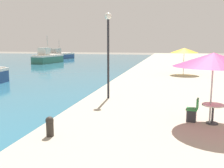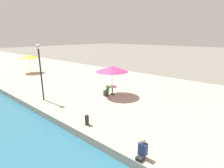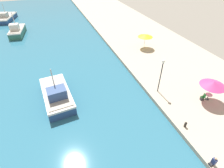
# 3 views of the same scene
# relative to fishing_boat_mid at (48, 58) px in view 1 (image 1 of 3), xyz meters

# --- Properties ---
(quay_promenade) EXTENTS (16.00, 90.00, 0.52)m
(quay_promenade) POSITION_rel_fishing_boat_mid_xyz_m (24.94, -6.73, -0.73)
(quay_promenade) COLOR #B2A893
(quay_promenade) RESTS_ON ground_plane
(fishing_boat_mid) EXTENTS (3.30, 6.88, 4.83)m
(fishing_boat_mid) POSITION_rel_fishing_boat_mid_xyz_m (0.00, 0.00, 0.00)
(fishing_boat_mid) COLOR #33705B
(fishing_boat_mid) RESTS_ON water_basin
(fishing_boat_far) EXTENTS (4.60, 8.50, 4.27)m
(fishing_boat_far) POSITION_rel_fishing_boat_mid_xyz_m (-3.32, 12.01, -0.11)
(fishing_boat_far) COLOR navy
(fishing_boat_far) RESTS_ON water_basin
(cafe_umbrella_pink) EXTENTS (2.87, 2.87, 2.64)m
(cafe_umbrella_pink) POSITION_rel_fishing_boat_mid_xyz_m (22.96, -31.89, 1.91)
(cafe_umbrella_pink) COLOR #B7B7B7
(cafe_umbrella_pink) RESTS_ON quay_promenade
(cafe_umbrella_white) EXTENTS (2.67, 2.67, 2.55)m
(cafe_umbrella_white) POSITION_rel_fishing_boat_mid_xyz_m (22.80, -16.33, 1.84)
(cafe_umbrella_white) COLOR #B7B7B7
(cafe_umbrella_white) RESTS_ON quay_promenade
(cafe_table) EXTENTS (0.80, 0.80, 0.74)m
(cafe_table) POSITION_rel_fishing_boat_mid_xyz_m (23.06, -31.87, 0.06)
(cafe_table) COLOR #333338
(cafe_table) RESTS_ON quay_promenade
(cafe_chair_left) EXTENTS (0.50, 0.47, 0.91)m
(cafe_chair_left) POSITION_rel_fishing_boat_mid_xyz_m (22.35, -31.74, -0.15)
(cafe_chair_left) COLOR #2D2D33
(cafe_chair_left) RESTS_ON quay_promenade
(mooring_bollard) EXTENTS (0.26, 0.26, 0.65)m
(mooring_bollard) POSITION_rel_fishing_boat_mid_xyz_m (17.74, -34.38, -0.12)
(mooring_bollard) COLOR #2D2823
(mooring_bollard) RESTS_ON quay_promenade
(lamppost) EXTENTS (0.36, 0.36, 4.56)m
(lamppost) POSITION_rel_fishing_boat_mid_xyz_m (18.23, -28.42, 2.62)
(lamppost) COLOR #232328
(lamppost) RESTS_ON quay_promenade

